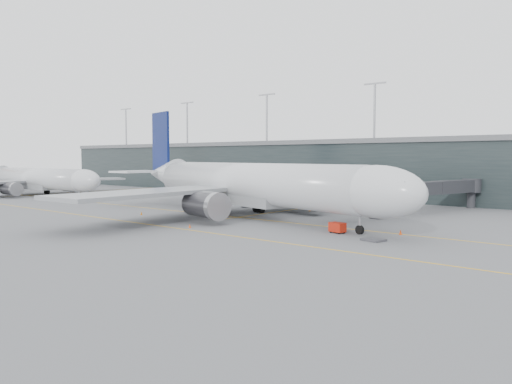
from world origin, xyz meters
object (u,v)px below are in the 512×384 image
Objects in this scene: second_aircraft at (38,179)px; main_aircraft at (248,184)px; jet_bridge at (416,189)px; gse_cart at (337,227)px.

main_aircraft is at bearing -1.50° from second_aircraft.
main_aircraft reaches higher than jet_bridge.
main_aircraft reaches higher than second_aircraft.
jet_bridge is at bearing 63.82° from main_aircraft.
main_aircraft is 1.73× the size of jet_bridge.
second_aircraft is at bearing -171.02° from gse_cart.
main_aircraft is 1.25× the size of second_aircraft.
second_aircraft is 99.74m from gse_cart.
jet_bridge reaches higher than gse_cart.
second_aircraft is 24.13× the size of gse_cart.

